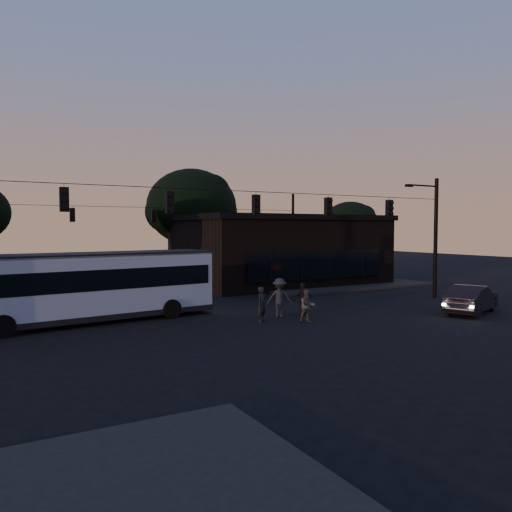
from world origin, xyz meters
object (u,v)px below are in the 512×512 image
bus (92,283)px  pedestrian_d (280,298)px  car (472,299)px  pedestrian_a (262,304)px  pedestrian_b (307,306)px  pedestrian_c (303,299)px  building (279,249)px

bus → pedestrian_d: size_ratio=6.13×
bus → car: bearing=-28.4°
bus → pedestrian_a: (6.91, -3.86, -1.00)m
pedestrian_b → pedestrian_d: bearing=118.4°
bus → pedestrian_a: size_ratio=7.13×
pedestrian_b → pedestrian_d: size_ratio=0.80×
pedestrian_c → pedestrian_d: (-1.10, 0.42, 0.11)m
car → pedestrian_a: size_ratio=2.72×
pedestrian_b → pedestrian_d: 1.89m
pedestrian_a → building: bearing=29.7°
pedestrian_b → building: bearing=79.6°
bus → pedestrian_b: bearing=-36.3°
pedestrian_d → building: bearing=-86.0°
pedestrian_a → pedestrian_c: (2.52, 0.27, 0.02)m
pedestrian_c → pedestrian_d: bearing=-15.2°
building → pedestrian_a: size_ratio=9.37×
pedestrian_c → building: bearing=-112.5°
building → pedestrian_c: bearing=-118.0°
car → pedestrian_b: 9.14m
pedestrian_b → pedestrian_c: bearing=79.8°
car → pedestrian_b: size_ratio=2.91×
building → pedestrian_d: building is taller
building → pedestrian_c: 15.16m
bus → car: bus is taller
car → pedestrian_c: pedestrian_c is taller
bus → car: 18.99m
pedestrian_c → bus: bearing=-15.3°
pedestrian_c → pedestrian_a: bearing=11.7°
pedestrian_a → pedestrian_c: size_ratio=0.97×
pedestrian_a → pedestrian_b: 2.11m
pedestrian_c → car: bearing=161.9°
building → pedestrian_a: 16.71m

